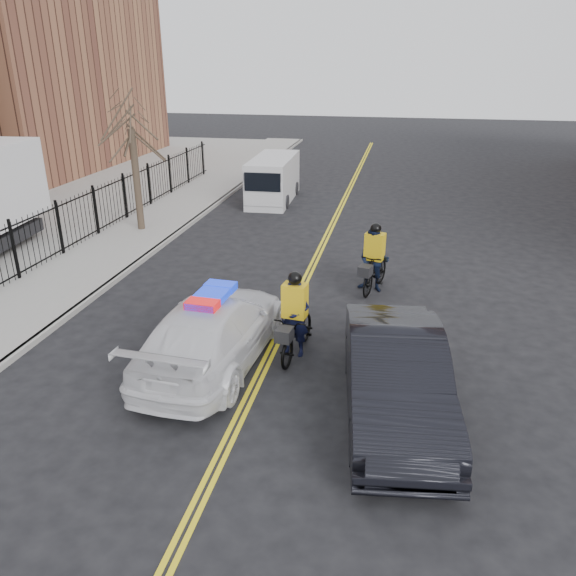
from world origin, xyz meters
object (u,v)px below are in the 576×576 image
Objects in this scene: dark_sedan at (396,377)px; cargo_van at (273,180)px; police_cruiser at (214,330)px; cyclist_near at (295,326)px; cyclist_far at (373,264)px.

dark_sedan is 1.03× the size of cargo_van.
police_cruiser is 4.43m from dark_sedan.
dark_sedan is 3.20m from cyclist_near.
police_cruiser is at bearing -83.90° from cargo_van.
police_cruiser is 2.60× the size of cyclist_far.
dark_sedan is at bearing -33.01° from cyclist_near.
cyclist_far is at bearing -64.20° from cargo_van.
cyclist_near is at bearing 132.27° from dark_sedan.
cyclist_near reaches higher than police_cruiser.
police_cruiser is 1.93m from cyclist_near.
police_cruiser is 16.08m from cargo_van.
cargo_van is at bearing 132.96° from cyclist_far.
cargo_van reaches higher than cyclist_near.
cyclist_far is (1.59, 4.46, 0.10)m from cyclist_near.
police_cruiser is at bearing 155.13° from dark_sedan.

